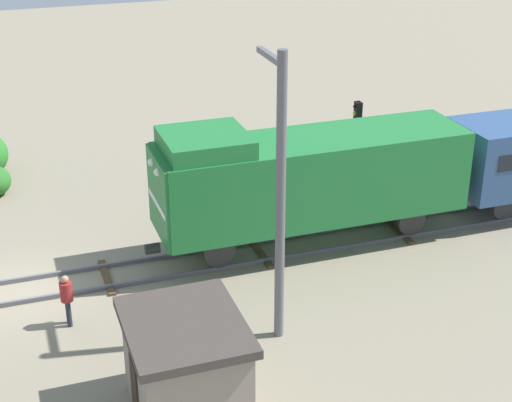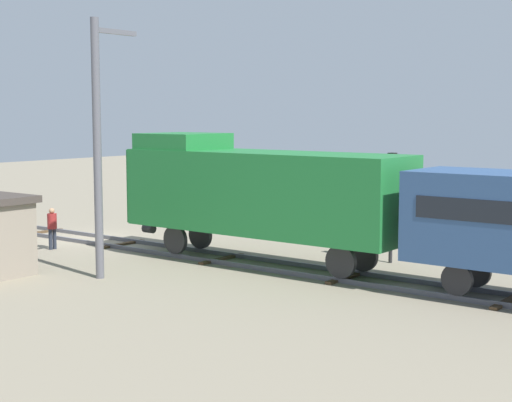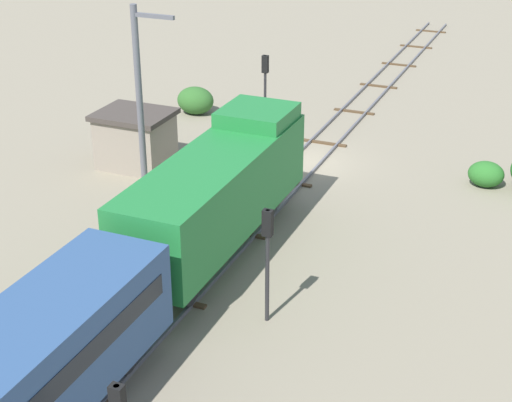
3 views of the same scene
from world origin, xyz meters
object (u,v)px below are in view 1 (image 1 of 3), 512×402
object	(u,v)px
worker_near_track	(67,296)
catenary_mast	(280,195)
traffic_signal_mid	(357,132)
relay_hut	(186,368)
locomotive	(307,176)

from	to	relation	value
worker_near_track	catenary_mast	bearing A→B (deg)	5.34
catenary_mast	traffic_signal_mid	bearing A→B (deg)	142.22
catenary_mast	relay_hut	size ratio (longest dim) A/B	2.47
locomotive	catenary_mast	distance (m)	6.01
locomotive	relay_hut	distance (m)	9.93
traffic_signal_mid	catenary_mast	distance (m)	10.69
worker_near_track	relay_hut	size ratio (longest dim) A/B	0.49
locomotive	worker_near_track	distance (m)	9.24
traffic_signal_mid	relay_hut	size ratio (longest dim) A/B	1.17
worker_near_track	relay_hut	bearing A→B (deg)	-36.07
worker_near_track	relay_hut	distance (m)	5.64
traffic_signal_mid	relay_hut	xyz separation A→B (m)	(10.90, -9.92, -1.46)
locomotive	worker_near_track	bearing A→B (deg)	-74.65
locomotive	catenary_mast	world-z (taller)	catenary_mast
relay_hut	catenary_mast	bearing A→B (deg)	126.51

